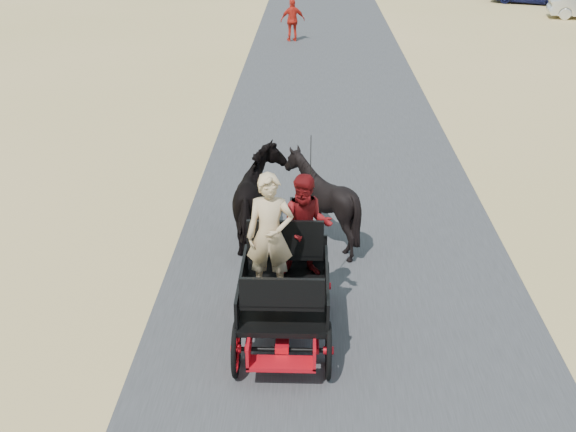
{
  "coord_description": "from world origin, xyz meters",
  "views": [
    {
      "loc": [
        -0.58,
        -9.14,
        6.05
      ],
      "look_at": [
        -0.91,
        1.31,
        1.2
      ],
      "focal_mm": 45.0,
      "sensor_mm": 36.0,
      "label": 1
    }
  ],
  "objects_px": {
    "horse_left": "(260,201)",
    "pedestrian": "(293,20)",
    "carriage": "(284,315)",
    "horse_right": "(321,201)"
  },
  "relations": [
    {
      "from": "horse_right",
      "to": "pedestrian",
      "type": "relative_size",
      "value": 0.98
    },
    {
      "from": "horse_left",
      "to": "pedestrian",
      "type": "height_order",
      "value": "pedestrian"
    },
    {
      "from": "horse_left",
      "to": "pedestrian",
      "type": "bearing_deg",
      "value": -90.33
    },
    {
      "from": "horse_left",
      "to": "pedestrian",
      "type": "xyz_separation_m",
      "value": [
        0.11,
        18.58,
        0.02
      ]
    },
    {
      "from": "horse_left",
      "to": "carriage",
      "type": "bearing_deg",
      "value": 100.39
    },
    {
      "from": "carriage",
      "to": "horse_right",
      "type": "height_order",
      "value": "horse_right"
    },
    {
      "from": "horse_left",
      "to": "horse_right",
      "type": "height_order",
      "value": "horse_right"
    },
    {
      "from": "horse_right",
      "to": "pedestrian",
      "type": "xyz_separation_m",
      "value": [
        -0.99,
        18.58,
        0.01
      ]
    },
    {
      "from": "horse_right",
      "to": "pedestrian",
      "type": "bearing_deg",
      "value": -86.94
    },
    {
      "from": "carriage",
      "to": "horse_left",
      "type": "bearing_deg",
      "value": 100.39
    }
  ]
}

